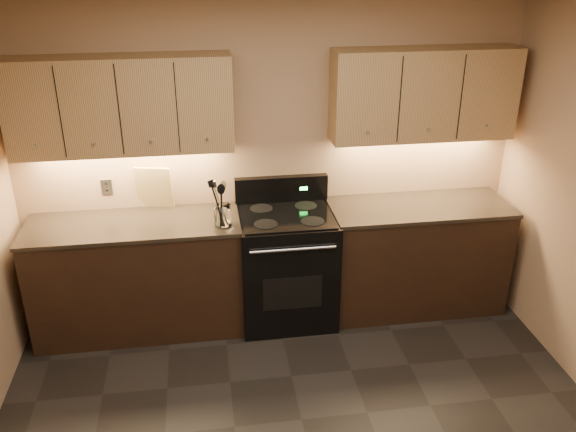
# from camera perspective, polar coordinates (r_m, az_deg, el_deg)

# --- Properties ---
(ceiling) EXTENTS (4.00, 4.00, 0.00)m
(ceiling) POSITION_cam_1_polar(r_m,az_deg,el_deg) (2.68, 3.53, 18.15)
(ceiling) COLOR silver
(ceiling) RESTS_ON wall_back
(wall_back) EXTENTS (4.00, 0.04, 2.60)m
(wall_back) POSITION_cam_1_polar(r_m,az_deg,el_deg) (4.91, -1.64, 5.56)
(wall_back) COLOR tan
(wall_back) RESTS_ON ground
(counter_left) EXTENTS (1.62, 0.62, 0.93)m
(counter_left) POSITION_cam_1_polar(r_m,az_deg,el_deg) (4.98, -13.82, -5.48)
(counter_left) COLOR black
(counter_left) RESTS_ON ground
(counter_right) EXTENTS (1.46, 0.62, 0.93)m
(counter_right) POSITION_cam_1_polar(r_m,az_deg,el_deg) (5.24, 11.83, -3.66)
(counter_right) COLOR black
(counter_right) RESTS_ON ground
(stove) EXTENTS (0.76, 0.68, 1.14)m
(stove) POSITION_cam_1_polar(r_m,az_deg,el_deg) (4.96, -0.16, -4.60)
(stove) COLOR black
(stove) RESTS_ON ground
(upper_cab_left) EXTENTS (1.60, 0.30, 0.70)m
(upper_cab_left) POSITION_cam_1_polar(r_m,az_deg,el_deg) (4.62, -15.35, 9.97)
(upper_cab_left) COLOR tan
(upper_cab_left) RESTS_ON wall_back
(upper_cab_right) EXTENTS (1.44, 0.30, 0.70)m
(upper_cab_right) POSITION_cam_1_polar(r_m,az_deg,el_deg) (4.90, 12.59, 11.06)
(upper_cab_right) COLOR tan
(upper_cab_right) RESTS_ON wall_back
(outlet_plate) EXTENTS (0.08, 0.01, 0.12)m
(outlet_plate) POSITION_cam_1_polar(r_m,az_deg,el_deg) (4.99, -16.61, 2.63)
(outlet_plate) COLOR #B2B5BA
(outlet_plate) RESTS_ON wall_back
(utensil_crock) EXTENTS (0.17, 0.17, 0.16)m
(utensil_crock) POSITION_cam_1_polar(r_m,az_deg,el_deg) (4.58, -6.15, 0.01)
(utensil_crock) COLOR white
(utensil_crock) RESTS_ON counter_left
(cutting_board) EXTENTS (0.29, 0.14, 0.36)m
(cutting_board) POSITION_cam_1_polar(r_m,az_deg,el_deg) (4.92, -12.40, 2.61)
(cutting_board) COLOR #D7BC74
(cutting_board) RESTS_ON counter_left
(wooden_spoon) EXTENTS (0.11, 0.09, 0.34)m
(wooden_spoon) POSITION_cam_1_polar(r_m,az_deg,el_deg) (4.52, -6.59, 1.16)
(wooden_spoon) COLOR #D7BC74
(wooden_spoon) RESTS_ON utensil_crock
(black_spoon) EXTENTS (0.07, 0.11, 0.33)m
(black_spoon) POSITION_cam_1_polar(r_m,az_deg,el_deg) (4.55, -6.30, 1.24)
(black_spoon) COLOR black
(black_spoon) RESTS_ON utensil_crock
(black_turner) EXTENTS (0.19, 0.12, 0.39)m
(black_turner) POSITION_cam_1_polar(r_m,az_deg,el_deg) (4.50, -6.12, 1.35)
(black_turner) COLOR black
(black_turner) RESTS_ON utensil_crock
(steel_spatula) EXTENTS (0.19, 0.13, 0.38)m
(steel_spatula) POSITION_cam_1_polar(r_m,az_deg,el_deg) (4.55, -5.93, 1.54)
(steel_spatula) COLOR silver
(steel_spatula) RESTS_ON utensil_crock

